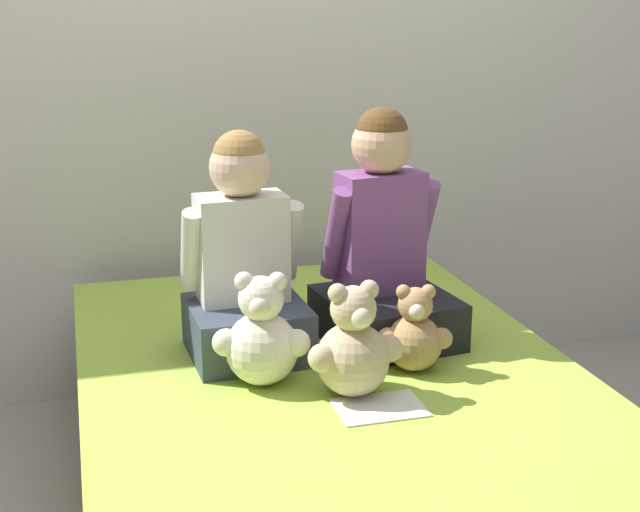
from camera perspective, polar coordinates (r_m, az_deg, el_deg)
The scene contains 8 objects.
wall_behind_bed at distance 3.19m, azimuth -4.71°, elevation 13.40°, with size 8.00×0.06×2.50m.
bed at distance 2.42m, azimuth 1.04°, elevation -12.84°, with size 1.30×1.96×0.47m.
child_on_left at distance 2.40m, azimuth -4.91°, elevation -0.56°, with size 0.33×0.31×0.61m.
child_on_right at distance 2.50m, azimuth 4.06°, elevation 0.30°, with size 0.38×0.39×0.66m.
teddy_bear_held_by_left_child at distance 2.24m, azimuth -3.75°, elevation -5.22°, with size 0.24×0.18×0.29m.
teddy_bear_held_by_right_child at distance 2.33m, azimuth 6.06°, elevation -5.01°, with size 0.19×0.15×0.23m.
teddy_bear_between_children at distance 2.17m, azimuth 2.14°, elevation -5.90°, with size 0.24×0.18×0.29m.
sign_card at distance 2.15m, azimuth 3.84°, elevation -9.66°, with size 0.21×0.15×0.00m.
Camera 1 is at (-0.61, -2.02, 1.41)m, focal length 50.00 mm.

